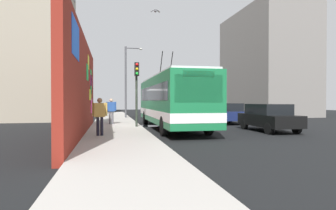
% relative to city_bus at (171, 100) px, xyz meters
% --- Properties ---
extents(ground_plane, '(80.00, 80.00, 0.00)m').
position_rel_city_bus_xyz_m(ground_plane, '(1.23, 1.80, -1.83)').
color(ground_plane, black).
extents(sidewalk_slab, '(48.00, 3.20, 0.15)m').
position_rel_city_bus_xyz_m(sidewalk_slab, '(1.23, 3.40, -1.76)').
color(sidewalk_slab, '#ADA8A0').
rests_on(sidewalk_slab, ground_plane).
extents(graffiti_wall, '(14.29, 0.32, 4.93)m').
position_rel_city_bus_xyz_m(graffiti_wall, '(-2.61, 5.15, 0.64)').
color(graffiti_wall, maroon).
rests_on(graffiti_wall, ground_plane).
extents(building_far_left, '(12.13, 6.40, 21.89)m').
position_rel_city_bus_xyz_m(building_far_left, '(12.97, 11.00, 9.11)').
color(building_far_left, '#9E937F').
rests_on(building_far_left, ground_plane).
extents(building_far_right, '(12.85, 6.74, 12.82)m').
position_rel_city_bus_xyz_m(building_far_right, '(14.79, -15.20, 4.58)').
color(building_far_right, gray).
rests_on(building_far_right, ground_plane).
extents(city_bus, '(11.43, 2.61, 5.08)m').
position_rel_city_bus_xyz_m(city_bus, '(0.00, 0.00, 0.00)').
color(city_bus, '#19723F').
rests_on(city_bus, ground_plane).
extents(parked_car_black, '(4.22, 1.86, 1.58)m').
position_rel_city_bus_xyz_m(parked_car_black, '(-2.62, -5.20, -1.00)').
color(parked_car_black, black).
rests_on(parked_car_black, ground_plane).
extents(parked_car_navy, '(4.07, 1.90, 1.58)m').
position_rel_city_bus_xyz_m(parked_car_navy, '(3.26, -5.20, -1.00)').
color(parked_car_navy, navy).
rests_on(parked_car_navy, ground_plane).
extents(pedestrian_midblock, '(0.24, 0.78, 1.77)m').
position_rel_city_bus_xyz_m(pedestrian_midblock, '(2.67, 3.71, -0.63)').
color(pedestrian_midblock, '#595960').
rests_on(pedestrian_midblock, sidewalk_slab).
extents(pedestrian_near_wall, '(0.23, 0.69, 1.75)m').
position_rel_city_bus_xyz_m(pedestrian_near_wall, '(-4.00, 4.26, -0.65)').
color(pedestrian_near_wall, '#1E1E2D').
rests_on(pedestrian_near_wall, sidewalk_slab).
extents(traffic_light, '(0.49, 0.28, 4.03)m').
position_rel_city_bus_xyz_m(traffic_light, '(0.23, 2.15, 1.03)').
color(traffic_light, '#2D382D').
rests_on(traffic_light, sidewalk_slab).
extents(street_lamp, '(0.44, 1.72, 6.92)m').
position_rel_city_bus_xyz_m(street_lamp, '(10.42, 2.07, 2.27)').
color(street_lamp, '#4C4C51').
rests_on(street_lamp, sidewalk_slab).
extents(curbside_puddle, '(1.62, 1.62, 0.00)m').
position_rel_city_bus_xyz_m(curbside_puddle, '(2.28, 1.20, -1.83)').
color(curbside_puddle, black).
rests_on(curbside_puddle, ground_plane).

